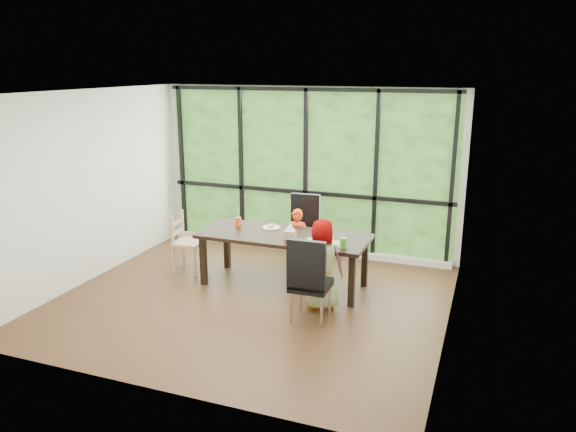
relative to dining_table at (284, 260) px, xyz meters
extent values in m
plane|color=black|center=(-0.21, -0.64, -0.38)|extent=(5.00, 5.00, 0.00)
plane|color=silver|center=(-0.21, 1.61, 0.98)|extent=(5.00, 0.00, 5.00)
cube|color=#1C4518|center=(-0.21, 1.59, 0.98)|extent=(4.80, 0.02, 2.65)
cube|color=silver|center=(-0.21, 1.51, -0.33)|extent=(4.80, 0.12, 0.10)
cube|color=black|center=(0.00, 0.00, 0.00)|extent=(2.40, 1.10, 0.75)
cube|color=black|center=(-0.05, 0.92, 0.17)|extent=(0.49, 0.49, 1.08)
cube|color=black|center=(0.70, -0.93, 0.17)|extent=(0.47, 0.47, 1.08)
cube|color=tan|center=(-1.54, 0.03, 0.08)|extent=(0.44, 0.46, 0.90)
imported|color=#F13F0F|center=(0.00, 0.56, 0.11)|extent=(0.36, 0.24, 0.97)
imported|color=slate|center=(0.69, -0.53, 0.21)|extent=(0.68, 0.58, 1.17)
cube|color=tan|center=(0.62, -0.20, 0.38)|extent=(0.50, 0.37, 0.01)
cylinder|color=white|center=(-0.28, 0.23, 0.38)|extent=(0.25, 0.25, 0.02)
cylinder|color=white|center=(0.63, -0.19, 0.38)|extent=(0.26, 0.26, 0.02)
cylinder|color=#ED4E14|center=(-0.77, 0.16, 0.44)|extent=(0.08, 0.08, 0.13)
cylinder|color=green|center=(0.92, -0.29, 0.44)|extent=(0.09, 0.09, 0.14)
cube|color=tan|center=(0.16, -0.17, 0.43)|extent=(0.14, 0.14, 0.12)
cylinder|color=white|center=(-0.77, 0.16, 0.55)|extent=(0.01, 0.04, 0.20)
cylinder|color=pink|center=(0.92, -0.29, 0.55)|extent=(0.01, 0.04, 0.20)
cone|color=white|center=(0.16, -0.17, 0.55)|extent=(0.12, 0.12, 0.11)
camera|label=1|loc=(2.62, -6.85, 2.64)|focal=34.60mm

